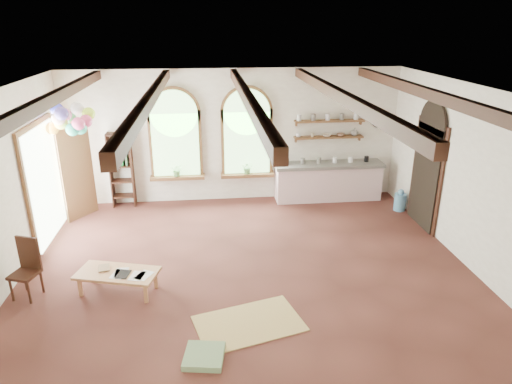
{
  "coord_description": "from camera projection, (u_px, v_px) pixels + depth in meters",
  "views": [
    {
      "loc": [
        -0.64,
        -7.24,
        4.25
      ],
      "look_at": [
        0.21,
        0.6,
        1.25
      ],
      "focal_mm": 32.0,
      "sensor_mm": 36.0,
      "label": 1
    }
  ],
  "objects": [
    {
      "name": "floor",
      "position": [
        248.0,
        268.0,
        8.31
      ],
      "size": [
        8.0,
        8.0,
        0.0
      ],
      "primitive_type": "plane",
      "color": "brown",
      "rests_on": "ground"
    },
    {
      "name": "ceiling_beams",
      "position": [
        247.0,
        97.0,
        7.21
      ],
      "size": [
        6.2,
        6.8,
        0.18
      ],
      "primitive_type": null,
      "color": "#361A11",
      "rests_on": "ceiling"
    },
    {
      "name": "window_left",
      "position": [
        175.0,
        137.0,
        10.77
      ],
      "size": [
        1.3,
        0.28,
        2.2
      ],
      "color": "brown",
      "rests_on": "floor"
    },
    {
      "name": "window_right",
      "position": [
        247.0,
        135.0,
        10.94
      ],
      "size": [
        1.3,
        0.28,
        2.2
      ],
      "color": "brown",
      "rests_on": "floor"
    },
    {
      "name": "left_doorway",
      "position": [
        44.0,
        184.0,
        9.17
      ],
      "size": [
        0.1,
        1.9,
        2.5
      ],
      "primitive_type": "cube",
      "color": "brown",
      "rests_on": "floor"
    },
    {
      "name": "right_doorway",
      "position": [
        426.0,
        177.0,
        9.71
      ],
      "size": [
        0.1,
        1.3,
        2.4
      ],
      "primitive_type": "cube",
      "color": "black",
      "rests_on": "floor"
    },
    {
      "name": "kitchen_counter",
      "position": [
        328.0,
        181.0,
        11.34
      ],
      "size": [
        2.68,
        0.62,
        0.94
      ],
      "color": "beige",
      "rests_on": "floor"
    },
    {
      "name": "wall_shelf_lower",
      "position": [
        329.0,
        137.0,
        11.13
      ],
      "size": [
        1.7,
        0.24,
        0.04
      ],
      "primitive_type": "cube",
      "color": "brown",
      "rests_on": "wall_back"
    },
    {
      "name": "wall_shelf_upper",
      "position": [
        329.0,
        121.0,
        10.99
      ],
      "size": [
        1.7,
        0.24,
        0.04
      ],
      "primitive_type": "cube",
      "color": "brown",
      "rests_on": "wall_back"
    },
    {
      "name": "wall_clock",
      "position": [
        378.0,
        121.0,
        11.2
      ],
      "size": [
        0.32,
        0.04,
        0.32
      ],
      "primitive_type": "cylinder",
      "rotation": [
        1.57,
        0.0,
        0.0
      ],
      "color": "black",
      "rests_on": "wall_back"
    },
    {
      "name": "bookshelf",
      "position": [
        122.0,
        170.0,
        10.8
      ],
      "size": [
        0.53,
        0.32,
        1.8
      ],
      "color": "#361A11",
      "rests_on": "floor"
    },
    {
      "name": "coffee_table",
      "position": [
        117.0,
        274.0,
        7.47
      ],
      "size": [
        1.43,
        0.94,
        0.37
      ],
      "color": "tan",
      "rests_on": "floor"
    },
    {
      "name": "side_chair",
      "position": [
        27.0,
        280.0,
        7.38
      ],
      "size": [
        0.5,
        0.5,
        1.0
      ],
      "color": "#361A11",
      "rests_on": "floor"
    },
    {
      "name": "floor_mat",
      "position": [
        249.0,
        323.0,
        6.79
      ],
      "size": [
        1.74,
        1.33,
        0.02
      ],
      "primitive_type": "cube",
      "rotation": [
        0.0,
        0.0,
        0.27
      ],
      "color": "#D8C46C",
      "rests_on": "floor"
    },
    {
      "name": "floor_cushion",
      "position": [
        204.0,
        356.0,
        6.07
      ],
      "size": [
        0.59,
        0.59,
        0.09
      ],
      "primitive_type": "cube",
      "rotation": [
        0.0,
        0.0,
        -0.16
      ],
      "color": "gray",
      "rests_on": "floor"
    },
    {
      "name": "water_jug_a",
      "position": [
        365.0,
        188.0,
        11.53
      ],
      "size": [
        0.3,
        0.3,
        0.57
      ],
      "color": "#5B99C4",
      "rests_on": "floor"
    },
    {
      "name": "water_jug_b",
      "position": [
        400.0,
        201.0,
        10.75
      ],
      "size": [
        0.27,
        0.27,
        0.53
      ],
      "color": "#5B99C4",
      "rests_on": "floor"
    },
    {
      "name": "balloon_cluster",
      "position": [
        70.0,
        120.0,
        9.27
      ],
      "size": [
        0.96,
        0.99,
        1.16
      ],
      "color": "silver",
      "rests_on": "floor"
    },
    {
      "name": "table_book",
      "position": [
        98.0,
        269.0,
        7.53
      ],
      "size": [
        0.23,
        0.29,
        0.02
      ],
      "primitive_type": "imported",
      "rotation": [
        0.0,
        0.0,
        0.2
      ],
      "color": "olive",
      "rests_on": "coffee_table"
    },
    {
      "name": "tablet",
      "position": [
        123.0,
        274.0,
        7.38
      ],
      "size": [
        0.24,
        0.3,
        0.01
      ],
      "primitive_type": "cube",
      "rotation": [
        0.0,
        0.0,
        -0.21
      ],
      "color": "black",
      "rests_on": "coffee_table"
    },
    {
      "name": "potted_plant_left",
      "position": [
        177.0,
        170.0,
        10.95
      ],
      "size": [
        0.27,
        0.23,
        0.3
      ],
      "primitive_type": "imported",
      "color": "#598C4C",
      "rests_on": "window_left"
    },
    {
      "name": "potted_plant_right",
      "position": [
        247.0,
        168.0,
        11.12
      ],
      "size": [
        0.27,
        0.23,
        0.3
      ],
      "primitive_type": "imported",
      "color": "#598C4C",
      "rests_on": "window_right"
    },
    {
      "name": "shelf_cup_a",
      "position": [
        298.0,
        135.0,
        11.03
      ],
      "size": [
        0.12,
        0.1,
        0.1
      ],
      "primitive_type": "imported",
      "color": "white",
      "rests_on": "wall_shelf_lower"
    },
    {
      "name": "shelf_cup_b",
      "position": [
        313.0,
        135.0,
        11.07
      ],
      "size": [
        0.1,
        0.1,
        0.09
      ],
      "primitive_type": "imported",
      "color": "beige",
      "rests_on": "wall_shelf_lower"
    },
    {
      "name": "shelf_bowl_a",
      "position": [
        327.0,
        135.0,
        11.11
      ],
      "size": [
        0.22,
        0.22,
        0.05
      ],
      "primitive_type": "imported",
      "color": "beige",
      "rests_on": "wall_shelf_lower"
    },
    {
      "name": "shelf_bowl_b",
      "position": [
        341.0,
        135.0,
        11.14
      ],
      "size": [
        0.2,
        0.2,
        0.06
      ],
      "primitive_type": "imported",
      "color": "#8C664C",
      "rests_on": "wall_shelf_lower"
    },
    {
      "name": "shelf_vase",
      "position": [
        355.0,
        132.0,
        11.15
      ],
      "size": [
        0.18,
        0.18,
        0.19
      ],
      "primitive_type": "imported",
      "color": "slate",
      "rests_on": "wall_shelf_lower"
    }
  ]
}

